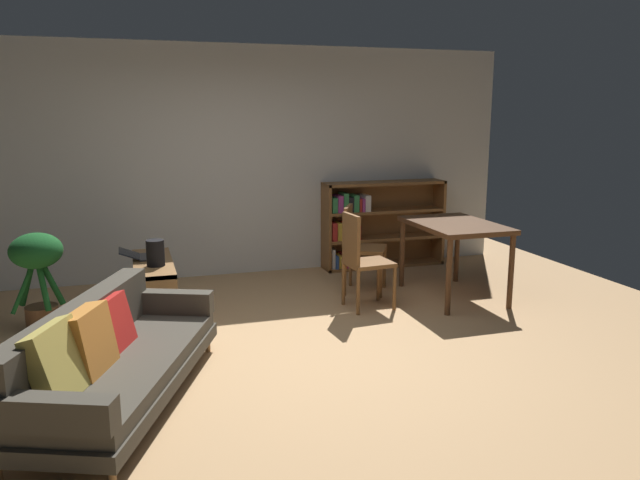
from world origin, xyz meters
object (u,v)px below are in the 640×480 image
object	(u,v)px
potted_floor_plant	(37,266)
dining_chair_far	(359,243)
open_laptop	(143,256)
dining_table	(455,231)
fabric_couch	(109,357)
desk_speaker	(155,253)
bookshelf	(374,224)
dining_chair_near	(362,257)
media_console	(154,289)

from	to	relation	value
potted_floor_plant	dining_chair_far	size ratio (longest dim) A/B	0.94
open_laptop	dining_table	bearing A→B (deg)	-7.95
fabric_couch	desk_speaker	world-z (taller)	desk_speaker
fabric_couch	desk_speaker	bearing A→B (deg)	76.38
fabric_couch	desk_speaker	size ratio (longest dim) A/B	9.01
potted_floor_plant	bookshelf	distance (m)	3.97
dining_chair_near	dining_chair_far	size ratio (longest dim) A/B	1.02
open_laptop	dining_chair_near	world-z (taller)	dining_chair_near
desk_speaker	dining_chair_far	xyz separation A→B (m)	(2.14, 0.40, -0.13)
media_console	bookshelf	bearing A→B (deg)	24.00
potted_floor_plant	dining_chair_far	xyz separation A→B (m)	(3.16, 0.31, -0.06)
dining_chair_near	fabric_couch	bearing A→B (deg)	-148.45
fabric_couch	dining_chair_far	size ratio (longest dim) A/B	2.31
open_laptop	dining_table	size ratio (longest dim) A/B	0.35
open_laptop	potted_floor_plant	distance (m)	0.94
bookshelf	fabric_couch	bearing A→B (deg)	-135.76
potted_floor_plant	dining_chair_near	size ratio (longest dim) A/B	0.92
dining_chair_near	open_laptop	bearing A→B (deg)	165.61
desk_speaker	dining_chair_far	world-z (taller)	dining_chair_far
fabric_couch	bookshelf	bearing A→B (deg)	44.24
open_laptop	desk_speaker	bearing A→B (deg)	-73.54
desk_speaker	dining_chair_near	xyz separation A→B (m)	(1.96, -0.18, -0.14)
dining_table	open_laptop	bearing A→B (deg)	172.05
open_laptop	dining_chair_far	bearing A→B (deg)	1.30
desk_speaker	dining_chair_far	bearing A→B (deg)	10.69
dining_chair_far	bookshelf	bearing A→B (deg)	60.02
potted_floor_plant	bookshelf	xyz separation A→B (m)	(3.74, 1.33, -0.05)
open_laptop	desk_speaker	distance (m)	0.38
dining_chair_near	bookshelf	world-z (taller)	bookshelf
fabric_couch	dining_chair_near	distance (m)	2.76
open_laptop	potted_floor_plant	world-z (taller)	potted_floor_plant
fabric_couch	potted_floor_plant	distance (m)	1.84
fabric_couch	media_console	distance (m)	1.85
media_console	bookshelf	size ratio (longest dim) A/B	0.74
media_console	dining_chair_far	distance (m)	2.19
fabric_couch	desk_speaker	xyz separation A→B (m)	(0.39, 1.62, 0.33)
media_console	dining_chair_far	size ratio (longest dim) A/B	1.23
desk_speaker	potted_floor_plant	size ratio (longest dim) A/B	0.27
fabric_couch	dining_chair_near	xyz separation A→B (m)	(2.35, 1.44, 0.19)
open_laptop	bookshelf	size ratio (longest dim) A/B	0.26
desk_speaker	dining_chair_near	distance (m)	1.97
media_console	dining_chair_near	size ratio (longest dim) A/B	1.20
fabric_couch	bookshelf	world-z (taller)	bookshelf
potted_floor_plant	dining_chair_near	distance (m)	2.98
media_console	desk_speaker	distance (m)	0.45
desk_speaker	dining_chair_far	size ratio (longest dim) A/B	0.26
open_laptop	bookshelf	xyz separation A→B (m)	(2.83, 1.07, -0.02)
desk_speaker	media_console	bearing A→B (deg)	96.53
desk_speaker	dining_chair_near	size ratio (longest dim) A/B	0.25
dining_table	dining_chair_far	xyz separation A→B (m)	(-0.88, 0.49, -0.17)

